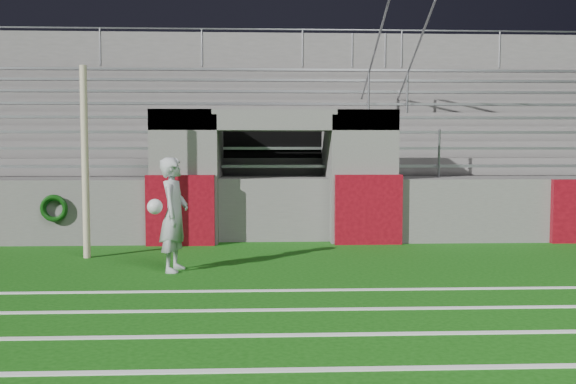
{
  "coord_description": "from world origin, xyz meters",
  "views": [
    {
      "loc": [
        -0.28,
        -9.26,
        1.87
      ],
      "look_at": [
        0.2,
        1.8,
        1.1
      ],
      "focal_mm": 40.0,
      "sensor_mm": 36.0,
      "label": 1
    }
  ],
  "objects": [
    {
      "name": "ground",
      "position": [
        0.0,
        0.0,
        0.0
      ],
      "size": [
        90.0,
        90.0,
        0.0
      ],
      "primitive_type": "plane",
      "color": "#114B0C",
      "rests_on": "ground"
    },
    {
      "name": "field_post",
      "position": [
        -3.22,
        1.66,
        1.62
      ],
      "size": [
        0.12,
        0.12,
        3.24
      ],
      "primitive_type": "cylinder",
      "color": "#C6B493",
      "rests_on": "ground"
    },
    {
      "name": "stadium_structure",
      "position": [
        0.0,
        7.97,
        1.49
      ],
      "size": [
        26.0,
        8.48,
        5.42
      ],
      "color": "#595755",
      "rests_on": "ground"
    },
    {
      "name": "goalkeeper_with_ball",
      "position": [
        -1.59,
        0.41,
        0.86
      ],
      "size": [
        0.63,
        0.69,
        1.72
      ],
      "color": "#A3A8AC",
      "rests_on": "ground"
    },
    {
      "name": "hose_coil",
      "position": [
        -4.16,
        2.92,
        0.72
      ],
      "size": [
        0.52,
        0.15,
        0.52
      ],
      "color": "#0D4416",
      "rests_on": "ground"
    }
  ]
}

